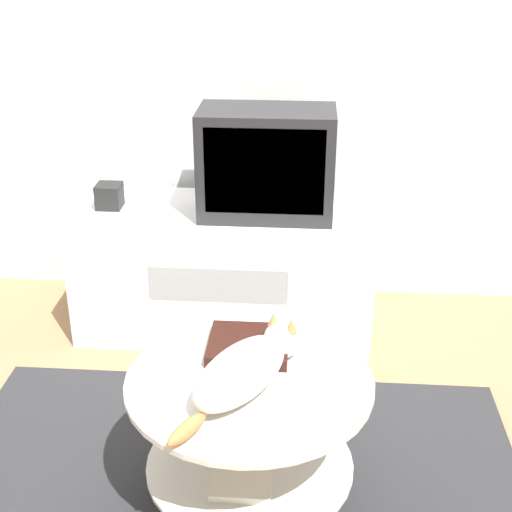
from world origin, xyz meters
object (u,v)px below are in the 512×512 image
at_px(tv, 267,163).
at_px(dvd_box, 249,345).
at_px(speaker, 109,196).
at_px(cat, 246,368).

bearing_deg(tv, dvd_box, -89.71).
relative_size(speaker, cat, 0.20).
distance_m(tv, dvd_box, 0.99).
bearing_deg(dvd_box, tv, 90.29).
xyz_separation_m(speaker, cat, (0.69, -1.16, -0.06)).
xyz_separation_m(tv, cat, (0.01, -1.14, -0.23)).
bearing_deg(dvd_box, speaker, 125.08).
distance_m(dvd_box, cat, 0.19).
xyz_separation_m(speaker, dvd_box, (0.69, -0.98, -0.10)).
bearing_deg(cat, tv, 30.08).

